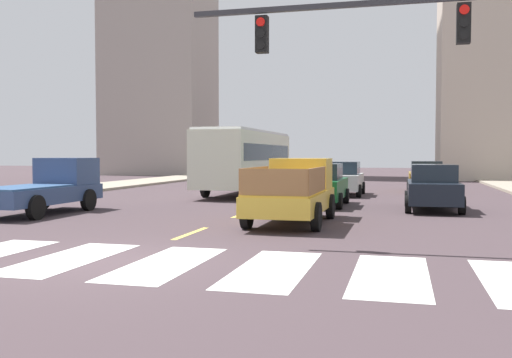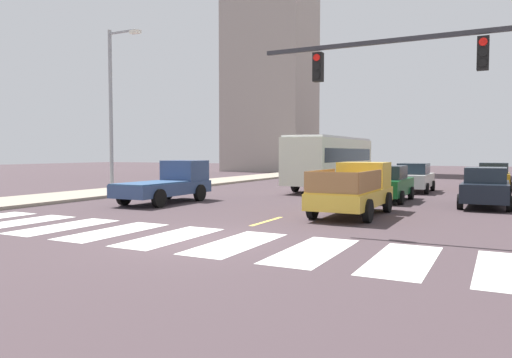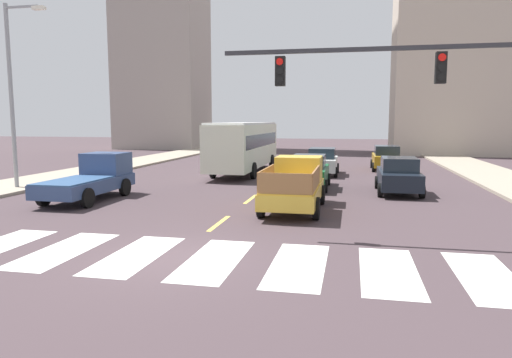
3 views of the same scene
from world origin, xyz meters
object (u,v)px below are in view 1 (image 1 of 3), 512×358
at_px(sedan_near_left, 426,177).
at_px(sedan_far, 433,187).
at_px(pickup_dark, 48,187).
at_px(sedan_near_right, 321,185).
at_px(city_bus, 246,157).
at_px(sedan_mid, 343,179).
at_px(pickup_stakebed, 294,192).

bearing_deg(sedan_near_left, sedan_far, -92.47).
xyz_separation_m(pickup_dark, sedan_near_right, (9.07, 5.13, -0.06)).
bearing_deg(sedan_near_right, sedan_near_left, 64.46).
bearing_deg(sedan_far, city_bus, 141.14).
bearing_deg(sedan_mid, sedan_near_left, 42.68).
relative_size(city_bus, sedan_far, 2.45).
bearing_deg(pickup_stakebed, sedan_near_right, 91.65).
bearing_deg(sedan_near_right, sedan_far, -11.20).
height_order(sedan_near_left, sedan_far, same).
relative_size(sedan_mid, sedan_far, 1.00).
distance_m(city_bus, sedan_mid, 5.22).
xyz_separation_m(pickup_stakebed, sedan_near_right, (0.03, 5.59, -0.08)).
bearing_deg(sedan_mid, sedan_far, -58.71).
relative_size(pickup_stakebed, sedan_far, 1.18).
distance_m(pickup_stakebed, pickup_dark, 9.06).
relative_size(pickup_stakebed, sedan_near_right, 1.18).
height_order(pickup_dark, sedan_mid, pickup_dark).
bearing_deg(pickup_dark, sedan_near_left, 44.71).
height_order(pickup_stakebed, city_bus, city_bus).
distance_m(pickup_stakebed, city_bus, 12.69).
bearing_deg(pickup_dark, city_bus, 66.00).
xyz_separation_m(sedan_mid, sedan_far, (4.04, -6.96, 0.00)).
height_order(pickup_dark, sedan_near_left, pickup_dark).
bearing_deg(pickup_stakebed, pickup_dark, 179.02).
bearing_deg(city_bus, sedan_far, -35.92).
height_order(pickup_dark, city_bus, city_bus).
relative_size(sedan_mid, sedan_near_left, 1.00).
bearing_deg(city_bus, pickup_dark, -109.66).
bearing_deg(sedan_far, pickup_stakebed, -133.86).
xyz_separation_m(sedan_mid, sedan_near_right, (-0.28, -6.20, 0.00)).
distance_m(pickup_dark, sedan_mid, 14.69).
xyz_separation_m(sedan_near_left, sedan_far, (-0.17, -10.68, 0.00)).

